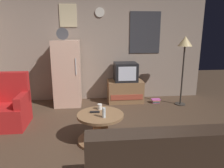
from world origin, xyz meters
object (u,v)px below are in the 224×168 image
wine_glass (104,113)px  armchair (8,108)px  coffee_table (101,128)px  standing_lamp (185,47)px  mug_ceramic_white (100,107)px  tv_stand (125,91)px  crt_tv (126,72)px  fridge (67,73)px  book_stack (156,101)px  remote_control (95,112)px

wine_glass → armchair: 1.93m
armchair → coffee_table: bearing=-24.9°
standing_lamp → mug_ceramic_white: 2.53m
coffee_table → armchair: size_ratio=0.75×
tv_stand → crt_tv: 0.48m
fridge → book_stack: (2.10, -0.11, -0.71)m
crt_tv → book_stack: crt_tv is taller
armchair → book_stack: bearing=17.1°
mug_ceramic_white → armchair: armchair is taller
mug_ceramic_white → coffee_table: bearing=-89.8°
standing_lamp → book_stack: (-0.55, 0.18, -1.31)m
armchair → tv_stand: bearing=25.7°
fridge → remote_control: size_ratio=11.80×
tv_stand → remote_control: bearing=-113.1°
wine_glass → book_stack: (1.38, 1.85, -0.48)m
crt_tv → remote_control: 2.01m
crt_tv → book_stack: size_ratio=2.54×
tv_stand → coffee_table: bearing=-110.2°
wine_glass → tv_stand: bearing=72.2°
crt_tv → armchair: 2.64m
remote_control → armchair: size_ratio=0.16×
crt_tv → wine_glass: bearing=-107.8°
armchair → remote_control: bearing=-24.1°
standing_lamp → remote_control: 2.68m
wine_glass → remote_control: bearing=122.2°
mug_ceramic_white → book_stack: (1.42, 1.51, -0.45)m
standing_lamp → coffee_table: bearing=-142.1°
fridge → standing_lamp: size_ratio=1.11×
coffee_table → fridge: bearing=110.2°
crt_tv → armchair: crt_tv is taller
fridge → book_stack: fridge is taller
tv_stand → standing_lamp: size_ratio=0.53×
mug_ceramic_white → armchair: bearing=161.1°
fridge → armchair: bearing=-132.8°
tv_stand → remote_control: (-0.78, -1.83, 0.21)m
standing_lamp → mug_ceramic_white: bearing=-145.9°
fridge → mug_ceramic_white: 1.77m
fridge → standing_lamp: (2.64, -0.29, 0.60)m
standing_lamp → wine_glass: 2.68m
wine_glass → remote_control: 0.25m
crt_tv → standing_lamp: size_ratio=0.34×
tv_stand → mug_ceramic_white: 1.85m
fridge → wine_glass: bearing=-69.9°
remote_control → armchair: armchair is taller
crt_tv → mug_ceramic_white: size_ratio=6.00×
fridge → wine_glass: (0.72, -1.96, -0.22)m
standing_lamp → crt_tv: bearing=164.0°
coffee_table → standing_lamp: bearing=37.9°
wine_glass → mug_ceramic_white: wine_glass is taller
mug_ceramic_white → armchair: (-1.65, 0.57, -0.16)m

